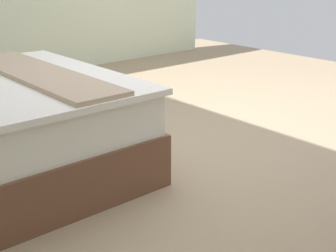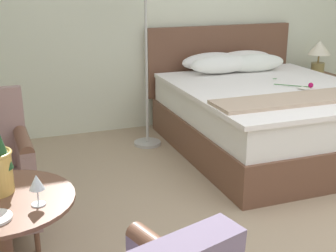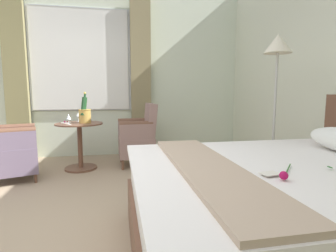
% 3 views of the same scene
% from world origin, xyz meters
% --- Properties ---
extents(bed, '(1.78, 2.19, 1.14)m').
position_xyz_m(bed, '(0.33, 1.83, 0.37)').
color(bed, brown).
rests_on(bed, ground).
extents(nightstand, '(0.50, 0.45, 0.53)m').
position_xyz_m(nightstand, '(1.50, 2.55, 0.27)').
color(nightstand, brown).
rests_on(nightstand, ground).
extents(bedside_lamp, '(0.27, 0.27, 0.42)m').
position_xyz_m(bedside_lamp, '(1.50, 2.55, 0.80)').
color(bedside_lamp, olive).
rests_on(bedside_lamp, nightstand).
extents(floor_lamp_brass, '(0.30, 0.30, 1.78)m').
position_xyz_m(floor_lamp_brass, '(-0.74, 2.32, 1.44)').
color(floor_lamp_brass, '#B8B6B0').
rests_on(floor_lamp_brass, ground).
extents(wine_glass_near_edge, '(0.07, 0.07, 0.15)m').
position_xyz_m(wine_glass_near_edge, '(-2.02, -0.07, 0.81)').
color(wine_glass_near_edge, white).
rests_on(wine_glass_near_edge, side_table_round).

